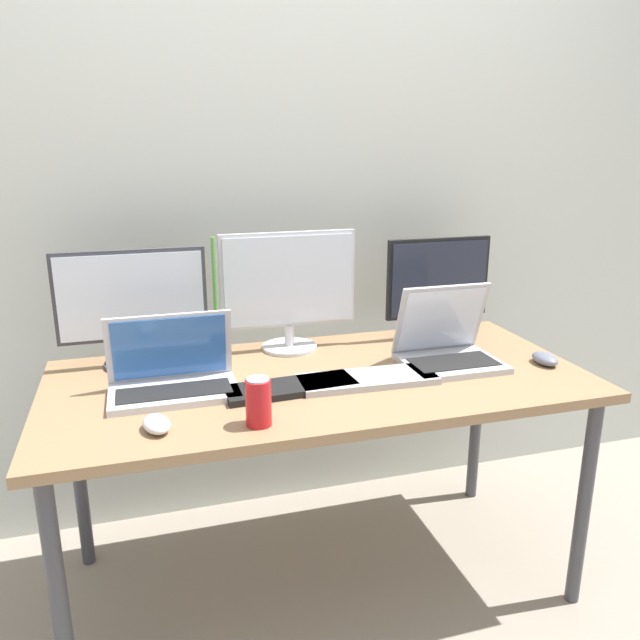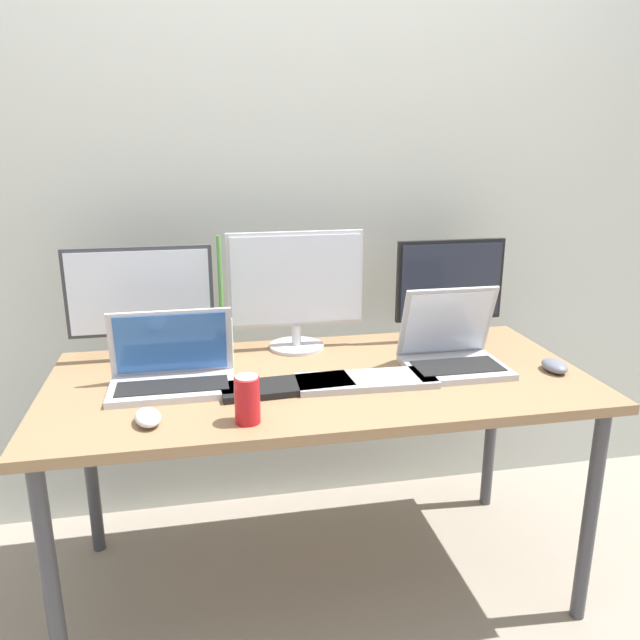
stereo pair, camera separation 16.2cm
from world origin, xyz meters
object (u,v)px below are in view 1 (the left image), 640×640
Objects in this scene: work_desk at (320,395)px; laptop_silver at (172,375)px; monitor_center at (289,288)px; soda_can_near_keyboard at (258,402)px; mouse_by_laptop at (545,359)px; bamboo_vase at (217,337)px; monitor_left at (132,305)px; keyboard_main at (290,387)px; keyboard_aux at (367,379)px; laptop_secondary at (447,346)px; mouse_by_keyboard at (157,424)px; monitor_right at (438,287)px.

laptop_silver is (-0.44, 0.00, 0.11)m from work_desk.
soda_can_near_keyboard is at bearing -111.27° from monitor_center.
laptop_silver is 1.17m from mouse_by_laptop.
mouse_by_laptop is at bearing -17.48° from bamboo_vase.
work_desk is 0.39m from soda_can_near_keyboard.
monitor_left is 3.68× the size of soda_can_near_keyboard.
soda_can_near_keyboard is (-0.25, -0.28, 0.12)m from work_desk.
laptop_silver is 2.85× the size of soda_can_near_keyboard.
keyboard_aux is at bearing -4.39° from keyboard_main.
keyboard_main is at bearing -171.36° from laptop_secondary.
monitor_left is 0.58m from keyboard_main.
laptop_silver is 0.25m from mouse_by_keyboard.
monitor_right is 0.75m from keyboard_main.
laptop_silver is 1.17× the size of laptop_secondary.
work_desk is 15.31× the size of mouse_by_laptop.
bamboo_vase reaches higher than work_desk.
laptop_silver is at bearing -69.81° from monitor_left.
laptop_secondary is 0.32m from mouse_by_laptop.
monitor_center reaches higher than mouse_by_keyboard.
monitor_right is at bearing 35.29° from soda_can_near_keyboard.
mouse_by_keyboard is 0.51m from bamboo_vase.
monitor_center is 0.73m from mouse_by_keyboard.
monitor_right is 0.56m from keyboard_aux.
monitor_center is at bearing 68.73° from soda_can_near_keyboard.
laptop_silver is 0.27m from bamboo_vase.
keyboard_aux is 1.01× the size of bamboo_vase.
monitor_left is 1.00× the size of monitor_center.
bamboo_vase reaches higher than laptop_secondary.
monitor_center is at bearing 72.98° from keyboard_main.
laptop_secondary is 0.73m from soda_can_near_keyboard.
work_desk is 0.64m from monitor_right.
keyboard_aux is at bearing -36.12° from work_desk.
laptop_silver reaches higher than soda_can_near_keyboard.
monitor_center is at bearing 155.11° from mouse_by_laptop.
work_desk is at bearing -84.44° from monitor_center.
soda_can_near_keyboard is at bearing -85.73° from bamboo_vase.
work_desk is at bearing -37.28° from bamboo_vase.
mouse_by_laptop is (1.26, -0.37, -0.18)m from monitor_left.
monitor_center is 1.52× the size of laptop_secondary.
monitor_left is 1.12× the size of keyboard_aux.
mouse_by_keyboard is at bearing -164.22° from keyboard_aux.
mouse_by_laptop is (0.84, -0.02, 0.01)m from keyboard_main.
mouse_by_laptop is at bearing -8.09° from work_desk.
monitor_left is 1.52× the size of laptop_secondary.
mouse_by_keyboard is 0.99× the size of mouse_by_laptop.
keyboard_aux is 3.27× the size of soda_can_near_keyboard.
laptop_silver reaches higher than work_desk.
keyboard_aux is at bearing -9.25° from laptop_silver.
laptop_secondary is 0.95m from mouse_by_keyboard.
laptop_silver is (0.10, -0.26, -0.15)m from monitor_left.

